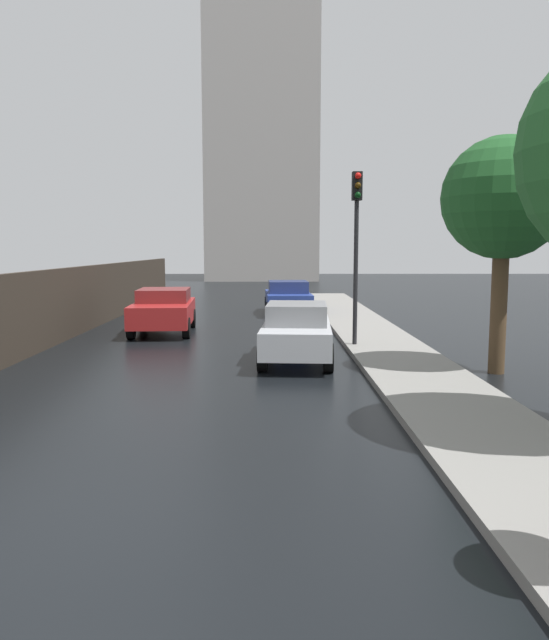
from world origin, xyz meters
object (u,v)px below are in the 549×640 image
Objects in this scene: car_silver_near_kerb at (297,332)px; car_red_mid_road at (164,310)px; car_blue_far_ahead at (288,297)px; traffic_light at (356,227)px; street_tree_mid at (503,200)px.

car_silver_near_kerb reaches higher than car_red_mid_road.
traffic_light reaches higher than car_blue_far_ahead.
traffic_light is at bearing 50.64° from car_silver_near_kerb.
car_blue_far_ahead is at bearing 99.95° from traffic_light.
traffic_light is at bearing 130.19° from street_tree_mid.
car_red_mid_road is 7.17m from traffic_light.
traffic_light is (5.82, -3.30, 2.58)m from car_red_mid_road.
car_silver_near_kerb is 6.57m from car_red_mid_road.
car_blue_far_ahead is 0.87× the size of traffic_light.
street_tree_mid is at bearing 139.15° from car_red_mid_road.
car_blue_far_ahead is 9.58m from traffic_light.
street_tree_mid is at bearing -14.33° from car_silver_near_kerb.
street_tree_mid is at bearing -49.81° from traffic_light.
car_silver_near_kerb reaches higher than car_blue_far_ahead.
car_silver_near_kerb is 3.57m from traffic_light.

